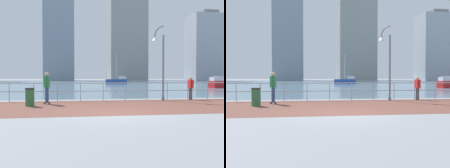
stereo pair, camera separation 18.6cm
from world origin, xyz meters
The scene contains 12 objects.
ground centered at (0.00, 40.00, 0.00)m, with size 220.00×220.00×0.00m, color gray.
brick_paving centered at (0.00, 2.58, 0.00)m, with size 28.00×6.32×0.01m, color brown.
harbor_water centered at (0.00, 50.74, 0.00)m, with size 180.00×88.00×0.00m, color slate.
waterfront_railing centered at (0.00, 5.74, 0.77)m, with size 25.25×0.06×1.12m.
lamppost centered at (3.55, 5.25, 2.58)m, with size 0.71×0.61×4.67m.
skateboarder centered at (-3.27, 4.16, 1.05)m, with size 0.41×0.56×1.74m.
bystander centered at (5.63, 5.39, 0.88)m, with size 0.29×0.56×1.51m.
trash_bin centered at (-4.02, 3.24, 0.47)m, with size 0.46×0.46×0.93m.
sailboat_white centered at (7.21, 42.61, 0.59)m, with size 4.58×2.02×6.21m.
tower_steel centered at (52.83, 87.49, 13.32)m, with size 16.06×10.65×28.29m.
tower_concrete centered at (20.87, 96.73, 19.12)m, with size 15.32×11.34×39.91m.
tower_brick centered at (-6.99, 92.05, 21.70)m, with size 11.23×15.21×45.07m.
Camera 2 is at (-1.67, -10.18, 1.50)m, focal length 41.13 mm.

